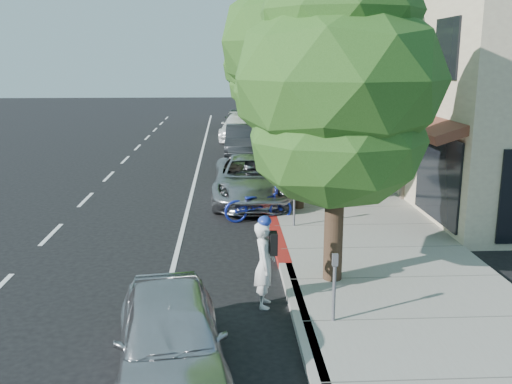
{
  "coord_description": "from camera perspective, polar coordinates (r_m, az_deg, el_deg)",
  "views": [
    {
      "loc": [
        -1.33,
        -13.36,
        4.73
      ],
      "look_at": [
        -0.57,
        1.08,
        1.35
      ],
      "focal_mm": 40.0,
      "sensor_mm": 36.0,
      "label": 1
    }
  ],
  "objects": [
    {
      "name": "pedestrian",
      "position": [
        24.4,
        7.45,
        4.52
      ],
      "size": [
        0.99,
        0.8,
        1.93
      ],
      "primitive_type": "imported",
      "rotation": [
        0.0,
        0.0,
        3.22
      ],
      "color": "black",
      "rests_on": "sidewalk"
    },
    {
      "name": "street_tree_0",
      "position": [
        11.58,
        8.24,
        10.66
      ],
      "size": [
        4.27,
        4.27,
        6.9
      ],
      "color": "black",
      "rests_on": "ground"
    },
    {
      "name": "street_tree_5",
      "position": [
        41.42,
        0.07,
        12.53
      ],
      "size": [
        4.81,
        4.81,
        7.1
      ],
      "color": "black",
      "rests_on": "ground"
    },
    {
      "name": "street_tree_2",
      "position": [
        23.46,
        2.5,
        13.17
      ],
      "size": [
        4.09,
        4.09,
        7.5
      ],
      "color": "black",
      "rests_on": "ground"
    },
    {
      "name": "sidewalk",
      "position": [
        22.16,
        6.48,
        0.94
      ],
      "size": [
        4.6,
        56.0,
        0.15
      ],
      "primitive_type": "cube",
      "color": "gray",
      "rests_on": "ground"
    },
    {
      "name": "curb",
      "position": [
        21.9,
        0.53,
        0.88
      ],
      "size": [
        0.3,
        56.0,
        0.15
      ],
      "primitive_type": "cube",
      "color": "#9E998E",
      "rests_on": "ground"
    },
    {
      "name": "storefront_building",
      "position": [
        33.23,
        16.47,
        10.5
      ],
      "size": [
        10.0,
        36.0,
        7.0
      ],
      "primitive_type": "cube",
      "color": "beige",
      "rests_on": "ground"
    },
    {
      "name": "dark_sedan",
      "position": [
        28.14,
        -1.3,
        5.1
      ],
      "size": [
        1.86,
        4.86,
        1.58
      ],
      "primitive_type": "imported",
      "rotation": [
        0.0,
        0.0,
        -0.04
      ],
      "color": "#212427",
      "rests_on": "ground"
    },
    {
      "name": "white_pickup",
      "position": [
        34.5,
        -1.63,
        6.53
      ],
      "size": [
        2.68,
        5.4,
        1.51
      ],
      "primitive_type": "imported",
      "rotation": [
        0.0,
        0.0,
        -0.11
      ],
      "color": "white",
      "rests_on": "ground"
    },
    {
      "name": "ground",
      "position": [
        14.23,
        2.54,
        -6.27
      ],
      "size": [
        120.0,
        120.0,
        0.0
      ],
      "primitive_type": "plane",
      "color": "black",
      "rests_on": "ground"
    },
    {
      "name": "street_tree_4",
      "position": [
        35.43,
        0.6,
        12.46
      ],
      "size": [
        4.94,
        4.94,
        7.17
      ],
      "color": "black",
      "rests_on": "ground"
    },
    {
      "name": "silver_suv",
      "position": [
        19.29,
        -0.48,
        1.28
      ],
      "size": [
        2.62,
        5.51,
        1.52
      ],
      "primitive_type": "imported",
      "rotation": [
        0.0,
        0.0,
        -0.02
      ],
      "color": "#9FA0A4",
      "rests_on": "ground"
    },
    {
      "name": "cyclist",
      "position": [
        11.11,
        0.86,
        -7.26
      ],
      "size": [
        0.46,
        0.66,
        1.71
      ],
      "primitive_type": "imported",
      "rotation": [
        0.0,
        0.0,
        1.48
      ],
      "color": "silver",
      "rests_on": "ground"
    },
    {
      "name": "near_car_a",
      "position": [
        8.88,
        -8.55,
        -14.14
      ],
      "size": [
        2.12,
        4.16,
        1.36
      ],
      "primitive_type": "imported",
      "rotation": [
        0.0,
        0.0,
        0.13
      ],
      "color": "#B4B4B9",
      "rests_on": "ground"
    },
    {
      "name": "street_tree_1",
      "position": [
        17.5,
        4.44,
        14.3
      ],
      "size": [
        4.9,
        4.9,
        8.2
      ],
      "color": "black",
      "rests_on": "ground"
    },
    {
      "name": "curb_red_segment",
      "position": [
        15.15,
        2.18,
        -4.75
      ],
      "size": [
        0.32,
        4.0,
        0.15
      ],
      "primitive_type": "cube",
      "color": "maroon",
      "rests_on": "ground"
    },
    {
      "name": "street_tree_3",
      "position": [
        29.44,
        1.36,
        13.6
      ],
      "size": [
        4.38,
        4.38,
        7.88
      ],
      "color": "black",
      "rests_on": "ground"
    },
    {
      "name": "dark_suv_far",
      "position": [
        39.04,
        -1.8,
        7.26
      ],
      "size": [
        1.91,
        4.34,
        1.45
      ],
      "primitive_type": "imported",
      "rotation": [
        0.0,
        0.0,
        -0.05
      ],
      "color": "black",
      "rests_on": "ground"
    },
    {
      "name": "bicycle",
      "position": [
        16.91,
        0.23,
        -1.2
      ],
      "size": [
        2.12,
        1.0,
        1.07
      ],
      "primitive_type": "imported",
      "rotation": [
        0.0,
        0.0,
        1.72
      ],
      "color": "#1726A0",
      "rests_on": "ground"
    }
  ]
}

